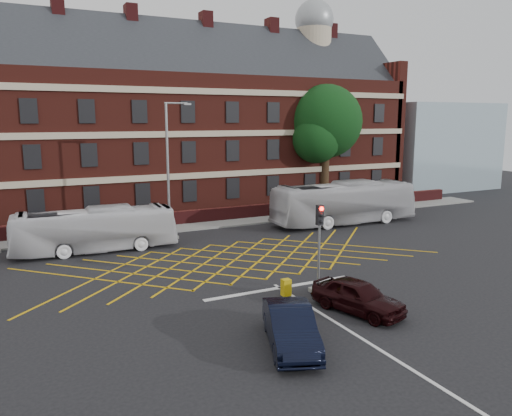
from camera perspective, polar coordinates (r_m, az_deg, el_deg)
name	(u,v)px	position (r m, az deg, el deg)	size (l,w,h in m)	color
ground	(249,269)	(27.93, -0.77, -7.00)	(120.00, 120.00, 0.00)	black
victorian_building	(149,123)	(47.56, -12.15, 9.45)	(51.00, 12.17, 20.40)	#551C15
boundary_wall	(178,218)	(39.58, -8.89, -1.17)	(56.00, 0.50, 1.10)	#4A1315
far_pavement	(182,227)	(38.75, -8.43, -2.14)	(60.00, 3.00, 0.12)	slate
glass_block	(428,146)	(64.11, 19.11, 6.71)	(14.00, 10.00, 10.00)	#99B2BF
box_junction_hatching	(235,260)	(29.67, -2.44, -5.96)	(11.50, 0.12, 0.02)	#CC990C
stop_line	(280,288)	(24.97, 2.73, -9.10)	(8.00, 0.30, 0.02)	silver
centre_line	(363,339)	(19.94, 12.09, -14.45)	(0.15, 14.00, 0.02)	silver
bus_left	(95,230)	(32.83, -17.92, -2.38)	(2.34, 10.00, 2.79)	silver
bus_right	(344,203)	(40.05, 10.05, 0.57)	(2.82, 12.04, 3.35)	silver
car_navy	(291,327)	(18.76, 3.97, -13.39)	(1.59, 4.56, 1.50)	black
car_maroon	(358,296)	(22.22, 11.56, -9.83)	(1.70, 4.23, 1.44)	black
deciduous_tree	(325,127)	(48.36, 7.90, 9.17)	(7.35, 6.96, 11.48)	black
traffic_light_near	(319,257)	(24.00, 7.19, -5.58)	(0.70, 0.70, 4.27)	slate
street_lamp	(169,192)	(34.90, -9.86, 1.78)	(2.25, 1.00, 9.34)	slate
utility_cabinet	(286,287)	(23.84, 3.46, -9.05)	(0.41, 0.35, 0.80)	gold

